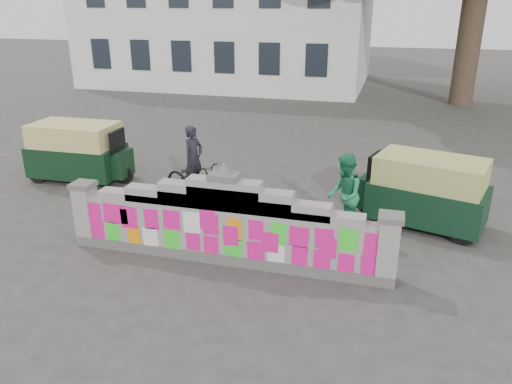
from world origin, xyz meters
TOP-DOWN VIEW (x-y plane):
  - ground at (0.00, 0.00)m, footprint 100.00×100.00m
  - parapet_wall at (-0.00, -0.01)m, footprint 6.48×0.44m
  - building at (-7.00, 21.98)m, footprint 16.00×10.00m
  - cyclist_bike at (-1.83, 2.93)m, footprint 1.95×1.21m
  - cyclist_rider at (-1.83, 2.93)m, footprint 0.57×0.69m
  - pedestrian at (2.04, 1.84)m, footprint 0.81×0.97m
  - rickshaw_left at (-5.47, 3.41)m, footprint 2.93×1.40m
  - rickshaw_right at (3.72, 2.80)m, footprint 2.95×1.97m

SIDE VIEW (x-z plane):
  - ground at x=0.00m, z-range 0.00..0.00m
  - cyclist_bike at x=-1.83m, z-range 0.00..0.97m
  - parapet_wall at x=0.00m, z-range -0.26..1.75m
  - cyclist_rider at x=-1.83m, z-range 0.00..1.64m
  - rickshaw_right at x=3.72m, z-range 0.03..1.61m
  - rickshaw_left at x=-5.47m, z-range 0.03..1.64m
  - pedestrian at x=2.04m, z-range 0.00..1.79m
  - building at x=-7.00m, z-range -0.44..8.46m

